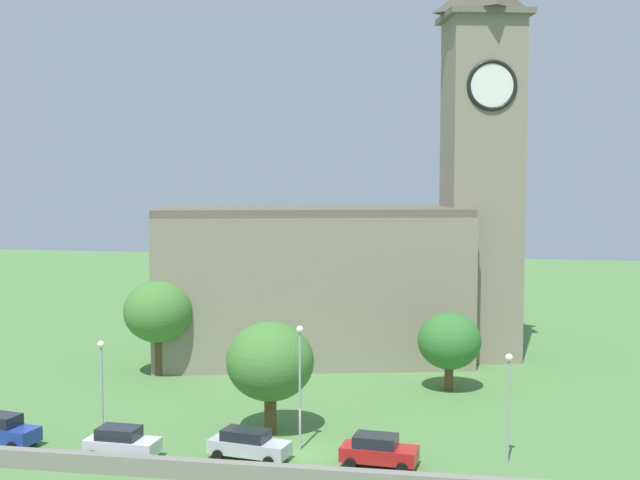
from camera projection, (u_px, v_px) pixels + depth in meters
ground_plane at (338, 389)px, 66.23m from camera, size 200.00×200.00×0.00m
church at (355, 254)px, 76.07m from camera, size 33.08×16.94×33.51m
quay_barrier at (278, 475)px, 46.31m from camera, size 42.68×0.70×1.05m
car_blue at (0, 430)px, 52.77m from camera, size 5.03×2.82×1.92m
car_white at (122, 443)px, 50.34m from camera, size 4.30×2.32×1.87m
car_silver at (248, 444)px, 50.31m from camera, size 4.96×2.70×1.73m
car_red at (378, 451)px, 49.07m from camera, size 4.45×2.47×1.79m
streetlamp_west_mid at (102, 373)px, 53.29m from camera, size 0.44×0.44×6.29m
streetlamp_central at (300, 368)px, 51.66m from camera, size 0.44×0.44×7.51m
streetlamp_east_mid at (508, 389)px, 49.22m from camera, size 0.44×0.44×6.38m
tree_riverside_west at (449, 341)px, 65.54m from camera, size 4.78×4.78×5.98m
tree_riverside_east at (270, 362)px, 54.94m from camera, size 5.57×5.57×7.14m
tree_by_tower at (158, 312)px, 70.25m from camera, size 5.58×5.58×7.77m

